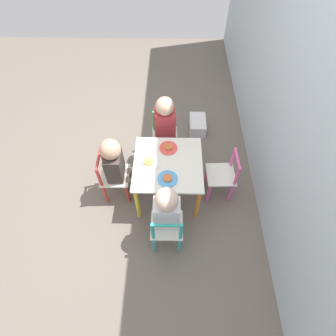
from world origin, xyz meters
TOP-DOWN VIEW (x-y plane):
  - ground_plane at (0.00, 0.00)m, footprint 6.00×6.00m
  - house_wall at (0.00, 0.90)m, footprint 6.00×0.06m
  - kids_table at (0.00, 0.00)m, footprint 0.60×0.60m
  - chair_green at (-0.51, -0.04)m, footprint 0.28×0.28m
  - chair_red at (0.01, -0.51)m, footprint 0.26×0.26m
  - chair_teal at (0.51, 0.00)m, footprint 0.26×0.26m
  - chair_pink at (-0.02, 0.51)m, footprint 0.27×0.27m
  - child_left at (-0.45, -0.04)m, footprint 0.22×0.21m
  - child_front at (0.01, -0.45)m, footprint 0.20×0.22m
  - child_right at (0.45, 0.00)m, footprint 0.22×0.20m
  - plate_left at (-0.17, 0.00)m, footprint 0.16×0.16m
  - plate_front at (-0.00, -0.17)m, footprint 0.19×0.19m
  - plate_right at (0.17, 0.00)m, footprint 0.17×0.17m
  - storage_bin at (-0.88, 0.33)m, footprint 0.29×0.18m

SIDE VIEW (x-z plane):
  - ground_plane at x=0.00m, z-range 0.00..0.00m
  - storage_bin at x=-0.88m, z-range 0.00..0.15m
  - chair_green at x=-0.51m, z-range 0.00..0.53m
  - chair_red at x=0.01m, z-range 0.00..0.53m
  - chair_teal at x=0.51m, z-range 0.00..0.53m
  - chair_pink at x=-0.02m, z-range 0.00..0.53m
  - kids_table at x=0.00m, z-range 0.17..0.65m
  - child_front at x=0.01m, z-range 0.09..0.84m
  - child_right at x=0.45m, z-range 0.08..0.85m
  - child_left at x=-0.45m, z-range 0.09..0.88m
  - plate_left at x=-0.17m, z-range 0.47..0.50m
  - plate_right at x=0.17m, z-range 0.47..0.50m
  - plate_front at x=0.00m, z-range 0.47..0.50m
  - house_wall at x=0.00m, z-range 0.00..2.60m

